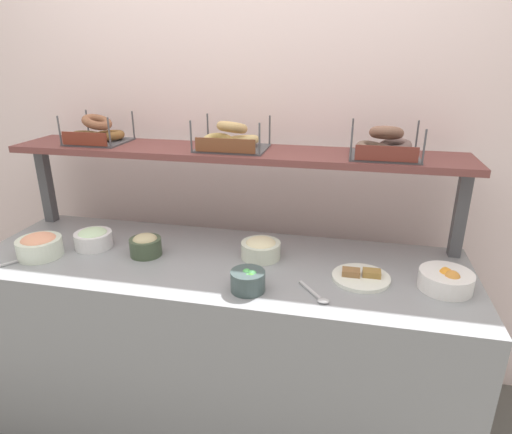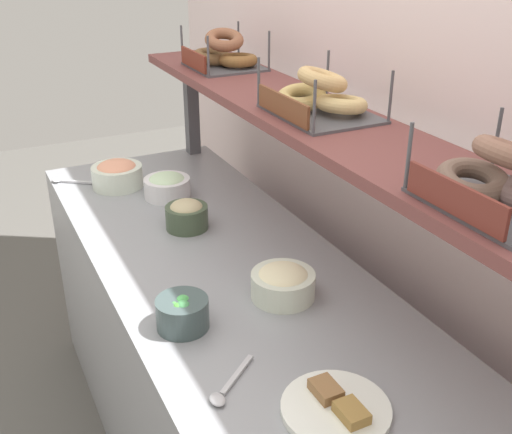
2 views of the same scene
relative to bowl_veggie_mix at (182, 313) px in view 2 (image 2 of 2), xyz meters
The scene contains 15 objects.
back_wall 0.85m from the bowl_veggie_mix, 103.71° to the left, with size 3.33×0.06×2.40m, color white.
deli_counter 0.55m from the bowl_veggie_mix, 130.51° to the left, with size 2.13×0.70×0.85m, color gray.
shelf_riser_left 1.30m from the bowl_veggie_mix, 157.70° to the left, with size 0.05×0.05×0.40m, color #4C4C51.
upper_shelf 0.64m from the bowl_veggie_mix, 110.98° to the left, with size 2.09×0.32×0.03m, color brown.
bowl_veggie_mix is the anchor object (origin of this frame).
bowl_scallion_spread 0.82m from the bowl_veggie_mix, 163.66° to the left, with size 0.17×0.17×0.09m.
bowl_potato_salad 0.29m from the bowl_veggie_mix, 92.20° to the left, with size 0.17×0.17×0.09m.
bowl_hummus 0.55m from the bowl_veggie_mix, 158.29° to the left, with size 0.14×0.14×0.10m.
bowl_lox_spread 0.97m from the bowl_veggie_mix, behind, with size 0.19×0.19×0.10m.
serving_plate_white 0.46m from the bowl_veggie_mix, 23.27° to the left, with size 0.23×0.23×0.04m.
serving_spoon_near_plate 0.26m from the bowl_veggie_mix, ahead, with size 0.13×0.15×0.01m.
serving_spoon_by_edge 1.09m from the bowl_veggie_mix, behind, with size 0.12×0.15×0.01m.
bagel_basket_cinnamon_raisin 1.09m from the bowl_veggie_mix, 149.94° to the left, with size 0.28×0.26×0.14m.
bagel_basket_plain 0.68m from the bowl_veggie_mix, 111.29° to the left, with size 0.31×0.26×0.14m.
bagel_basket_poppy 0.80m from the bowl_veggie_mix, 44.88° to the left, with size 0.29×0.26×0.14m.
Camera 2 is at (1.40, -0.62, 1.76)m, focal length 43.31 mm.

